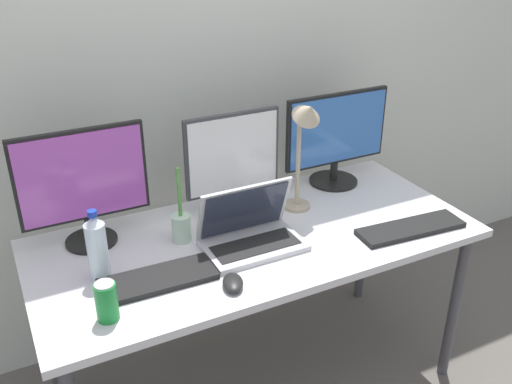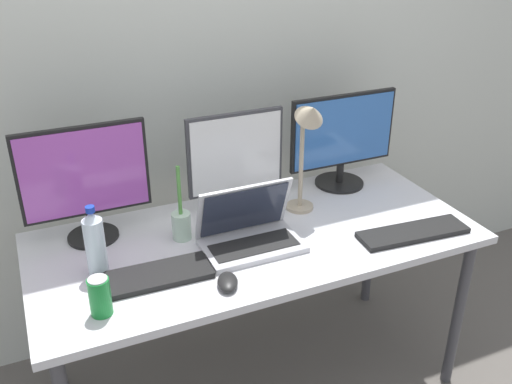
{
  "view_description": "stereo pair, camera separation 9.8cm",
  "coord_description": "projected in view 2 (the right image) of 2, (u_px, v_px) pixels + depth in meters",
  "views": [
    {
      "loc": [
        -0.83,
        -1.63,
        1.83
      ],
      "look_at": [
        0.0,
        0.0,
        0.92
      ],
      "focal_mm": 40.0,
      "sensor_mm": 36.0,
      "label": 1
    },
    {
      "loc": [
        -0.74,
        -1.67,
        1.83
      ],
      "look_at": [
        0.0,
        0.0,
        0.92
      ],
      "focal_mm": 40.0,
      "sensor_mm": 36.0,
      "label": 2
    }
  ],
  "objects": [
    {
      "name": "laptop_silver",
      "position": [
        249.0,
        232.0,
        2.04
      ],
      "size": [
        0.35,
        0.23,
        0.23
      ],
      "color": "#B7B7BC",
      "rests_on": "work_desk"
    },
    {
      "name": "monitor_left",
      "position": [
        85.0,
        179.0,
        2.0
      ],
      "size": [
        0.45,
        0.19,
        0.43
      ],
      "color": "black",
      "rests_on": "work_desk"
    },
    {
      "name": "work_desk",
      "position": [
        256.0,
        250.0,
        2.15
      ],
      "size": [
        1.64,
        0.74,
        0.74
      ],
      "color": "#424247",
      "rests_on": "ground"
    },
    {
      "name": "keyboard_aux",
      "position": [
        154.0,
        276.0,
        1.87
      ],
      "size": [
        0.38,
        0.16,
        0.02
      ],
      "primitive_type": "cube",
      "rotation": [
        0.0,
        0.0,
        -0.03
      ],
      "color": "black",
      "rests_on": "work_desk"
    },
    {
      "name": "monitor_center",
      "position": [
        236.0,
        160.0,
        2.23
      ],
      "size": [
        0.39,
        0.2,
        0.4
      ],
      "color": "#38383D",
      "rests_on": "work_desk"
    },
    {
      "name": "ground_plane",
      "position": [
        256.0,
        383.0,
        2.45
      ],
      "size": [
        16.0,
        16.0,
        0.0
      ],
      "primitive_type": "plane",
      "color": "#5B5651"
    },
    {
      "name": "keyboard_main",
      "position": [
        413.0,
        232.0,
        2.12
      ],
      "size": [
        0.43,
        0.16,
        0.02
      ],
      "primitive_type": "cube",
      "rotation": [
        0.0,
        0.0,
        -0.08
      ],
      "color": "black",
      "rests_on": "work_desk"
    },
    {
      "name": "soda_can_near_keyboard",
      "position": [
        100.0,
        296.0,
        1.69
      ],
      "size": [
        0.07,
        0.07,
        0.13
      ],
      "color": "#197F33",
      "rests_on": "work_desk"
    },
    {
      "name": "wall_back",
      "position": [
        199.0,
        52.0,
        2.36
      ],
      "size": [
        7.0,
        0.08,
        2.6
      ],
      "primitive_type": "cube",
      "color": "silver",
      "rests_on": "ground"
    },
    {
      "name": "water_bottle",
      "position": [
        95.0,
        243.0,
        1.85
      ],
      "size": [
        0.07,
        0.07,
        0.25
      ],
      "color": "silver",
      "rests_on": "work_desk"
    },
    {
      "name": "mouse_by_keyboard",
      "position": [
        228.0,
        282.0,
        1.83
      ],
      "size": [
        0.1,
        0.12,
        0.03
      ],
      "primitive_type": "ellipsoid",
      "rotation": [
        0.0,
        0.0,
        -0.33
      ],
      "color": "black",
      "rests_on": "work_desk"
    },
    {
      "name": "desk_lamp",
      "position": [
        308.0,
        136.0,
        2.13
      ],
      "size": [
        0.11,
        0.18,
        0.48
      ],
      "color": "tan",
      "rests_on": "work_desk"
    },
    {
      "name": "monitor_right",
      "position": [
        343.0,
        138.0,
        2.42
      ],
      "size": [
        0.49,
        0.21,
        0.41
      ],
      "color": "black",
      "rests_on": "work_desk"
    },
    {
      "name": "bamboo_vase",
      "position": [
        181.0,
        224.0,
        2.08
      ],
      "size": [
        0.07,
        0.07,
        0.29
      ],
      "color": "#B2D1B7",
      "rests_on": "work_desk"
    }
  ]
}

